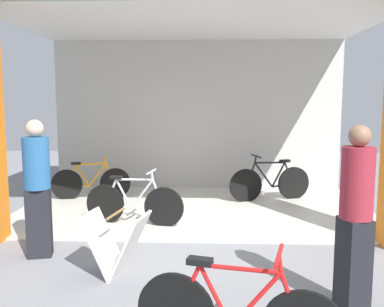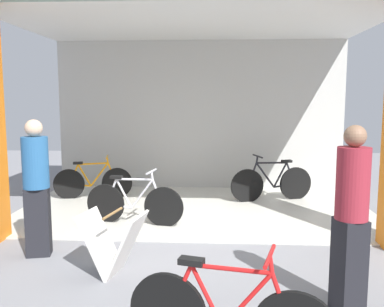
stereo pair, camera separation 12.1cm
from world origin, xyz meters
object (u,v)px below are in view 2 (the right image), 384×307
Objects in this scene: pedestrian_1 at (36,186)px; bicycle_inside_1 at (134,203)px; bicycle_inside_0 at (93,182)px; sandwich_board_sign at (113,243)px; bicycle_inside_2 at (272,183)px; pedestrian_0 at (351,219)px.

bicycle_inside_1 is at bearing 54.91° from pedestrian_1.
bicycle_inside_0 is 3.17m from pedestrian_1.
sandwich_board_sign is (0.15, -1.92, 0.01)m from bicycle_inside_1.
bicycle_inside_0 is at bearing 179.78° from bicycle_inside_2.
pedestrian_1 is (-0.97, -1.38, 0.55)m from bicycle_inside_1.
bicycle_inside_2 is 4.29m from sandwich_board_sign.
bicycle_inside_1 is at bearing -55.59° from bicycle_inside_0.
sandwich_board_sign is 0.45× the size of pedestrian_1.
pedestrian_1 reaches higher than bicycle_inside_0.
pedestrian_0 is at bearing -49.33° from bicycle_inside_0.
pedestrian_1 is at bearing -86.01° from bicycle_inside_0.
bicycle_inside_1 is 2.05× the size of sandwich_board_sign.
pedestrian_0 reaches higher than bicycle_inside_1.
bicycle_inside_0 is 0.88× the size of pedestrian_1.
bicycle_inside_0 is 3.89m from sandwich_board_sign.
pedestrian_0 is at bearing -19.58° from pedestrian_1.
sandwich_board_sign is at bearing -85.66° from bicycle_inside_1.
pedestrian_0 is (2.57, -2.64, 0.55)m from bicycle_inside_1.
sandwich_board_sign is at bearing -26.00° from pedestrian_1.
bicycle_inside_2 is at bearing 58.02° from sandwich_board_sign.
pedestrian_0 reaches higher than sandwich_board_sign.
pedestrian_1 is (0.22, -3.11, 0.56)m from bicycle_inside_0.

